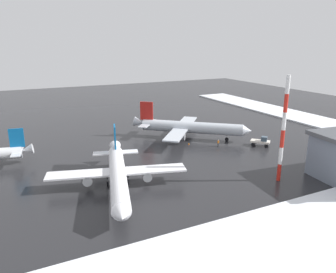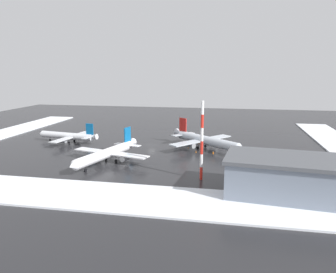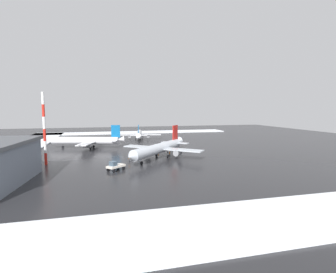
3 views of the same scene
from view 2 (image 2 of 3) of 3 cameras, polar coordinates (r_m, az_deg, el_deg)
ground_plane at (r=118.98m, az=-2.83°, el=-1.50°), size 240.00×240.00×0.00m
snow_bank_far at (r=73.40m, az=-12.18°, el=-10.04°), size 152.00×16.00×0.43m
airplane_far_rear at (r=112.66m, az=6.56°, el=-0.67°), size 26.34×24.28×9.51m
airplane_parked_starboard at (r=128.00m, az=-17.04°, el=0.11°), size 26.10×21.78×7.77m
airplane_foreground_jet at (r=97.12m, az=-10.60°, el=-2.91°), size 24.84×29.56×8.93m
pushback_tug at (r=99.46m, az=13.42°, el=-3.68°), size 4.69×4.91×2.50m
ground_crew_near_tug at (r=117.24m, az=5.39°, el=-1.25°), size 0.36×0.36×1.71m
ground_crew_beside_wing at (r=103.84m, az=7.86°, el=-3.00°), size 0.36×0.36×1.71m
antenna_mast at (r=80.17m, az=5.91°, el=-0.80°), size 0.70×0.70×19.65m
cargo_hangar at (r=74.75m, az=19.68°, el=-6.63°), size 26.53×17.72×8.80m
traffic_cone_near_nose at (r=114.96m, az=3.54°, el=-1.84°), size 0.36×0.36×0.55m
traffic_cone_mid_line at (r=108.82m, az=4.91°, el=-2.63°), size 0.36×0.36×0.55m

